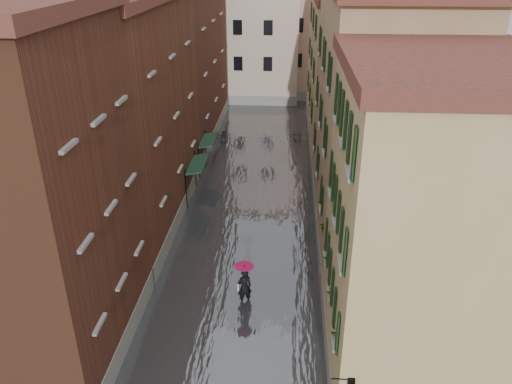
% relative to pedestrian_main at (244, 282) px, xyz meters
% --- Properties ---
extents(ground, '(120.00, 120.00, 0.00)m').
position_rel_pedestrian_main_xyz_m(ground, '(-0.45, -1.27, -1.21)').
color(ground, '#515153').
rests_on(ground, ground).
extents(floodwater, '(10.00, 60.00, 0.20)m').
position_rel_pedestrian_main_xyz_m(floodwater, '(-0.45, 11.73, -1.11)').
color(floodwater, '#4E5256').
rests_on(floodwater, ground).
extents(building_left_near, '(6.00, 8.00, 13.00)m').
position_rel_pedestrian_main_xyz_m(building_left_near, '(-7.45, -3.27, 5.29)').
color(building_left_near, brown).
rests_on(building_left_near, ground).
extents(building_left_mid, '(6.00, 14.00, 12.50)m').
position_rel_pedestrian_main_xyz_m(building_left_mid, '(-7.45, 7.73, 5.04)').
color(building_left_mid, brown).
rests_on(building_left_mid, ground).
extents(building_left_far, '(6.00, 16.00, 14.00)m').
position_rel_pedestrian_main_xyz_m(building_left_far, '(-7.45, 22.73, 5.79)').
color(building_left_far, brown).
rests_on(building_left_far, ground).
extents(building_right_near, '(6.00, 8.00, 11.50)m').
position_rel_pedestrian_main_xyz_m(building_right_near, '(6.55, -3.27, 4.54)').
color(building_right_near, tan).
rests_on(building_right_near, ground).
extents(building_right_mid, '(6.00, 14.00, 13.00)m').
position_rel_pedestrian_main_xyz_m(building_right_mid, '(6.55, 7.73, 5.29)').
color(building_right_mid, tan).
rests_on(building_right_mid, ground).
extents(building_right_far, '(6.00, 16.00, 11.50)m').
position_rel_pedestrian_main_xyz_m(building_right_far, '(6.55, 22.73, 4.54)').
color(building_right_far, tan).
rests_on(building_right_far, ground).
extents(building_end_cream, '(12.00, 9.00, 13.00)m').
position_rel_pedestrian_main_xyz_m(building_end_cream, '(-3.45, 36.73, 5.29)').
color(building_end_cream, '#C3AF9B').
rests_on(building_end_cream, ground).
extents(building_end_pink, '(10.00, 9.00, 12.00)m').
position_rel_pedestrian_main_xyz_m(building_end_pink, '(5.55, 38.73, 4.79)').
color(building_end_pink, tan).
rests_on(building_end_pink, ground).
extents(awning_near, '(1.09, 3.28, 2.80)m').
position_rel_pedestrian_main_xyz_m(awning_near, '(-3.93, 10.51, 1.26)').
color(awning_near, '#173423').
rests_on(awning_near, ground).
extents(awning_far, '(1.09, 2.99, 2.80)m').
position_rel_pedestrian_main_xyz_m(awning_far, '(-3.93, 14.98, 1.25)').
color(awning_far, '#173423').
rests_on(awning_far, ground).
extents(wall_lantern, '(0.71, 0.22, 0.35)m').
position_rel_pedestrian_main_xyz_m(wall_lantern, '(3.88, -7.27, 1.79)').
color(wall_lantern, black).
rests_on(wall_lantern, ground).
extents(window_planters, '(0.59, 10.49, 0.84)m').
position_rel_pedestrian_main_xyz_m(window_planters, '(3.67, -0.77, 2.30)').
color(window_planters, brown).
rests_on(window_planters, ground).
extents(pedestrian_main, '(0.91, 0.91, 2.06)m').
position_rel_pedestrian_main_xyz_m(pedestrian_main, '(0.00, 0.00, 0.00)').
color(pedestrian_main, black).
rests_on(pedestrian_main, ground).
extents(pedestrian_far, '(0.82, 0.71, 1.44)m').
position_rel_pedestrian_main_xyz_m(pedestrian_far, '(-3.46, 20.19, -0.49)').
color(pedestrian_far, black).
rests_on(pedestrian_far, ground).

